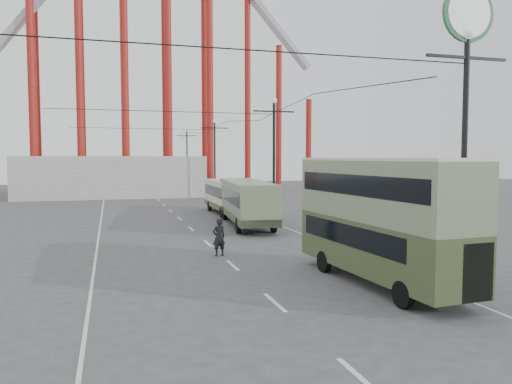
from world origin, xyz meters
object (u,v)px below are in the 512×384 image
object	(u,v)px
lamp_post_near	(467,71)
single_decker_cream	(227,195)
pedestrian	(219,237)
single_decker_green	(246,200)
double_decker_bus	(380,214)

from	to	relation	value
lamp_post_near	single_decker_cream	world-z (taller)	lamp_post_near
lamp_post_near	pedestrian	distance (m)	13.43
lamp_post_near	single_decker_cream	xyz separation A→B (m)	(-2.19, 27.33, -6.26)
single_decker_green	pedestrian	bearing A→B (deg)	-106.56
double_decker_bus	pedestrian	distance (m)	8.77
single_decker_green	pedestrian	size ratio (longest dim) A/B	6.10
lamp_post_near	double_decker_bus	xyz separation A→B (m)	(-1.98, 2.17, -5.14)
lamp_post_near	single_decker_green	distance (m)	20.82
double_decker_bus	single_decker_cream	xyz separation A→B (m)	(-0.20, 25.16, -1.12)
lamp_post_near	double_decker_bus	bearing A→B (deg)	132.43
single_decker_green	pedestrian	world-z (taller)	single_decker_green
single_decker_cream	pedestrian	xyz separation A→B (m)	(-4.55, -18.00, -0.67)
double_decker_bus	single_decker_green	distance (m)	17.62
single_decker_cream	single_decker_green	bearing A→B (deg)	-91.82
lamp_post_near	pedestrian	size ratio (longest dim) A/B	5.77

